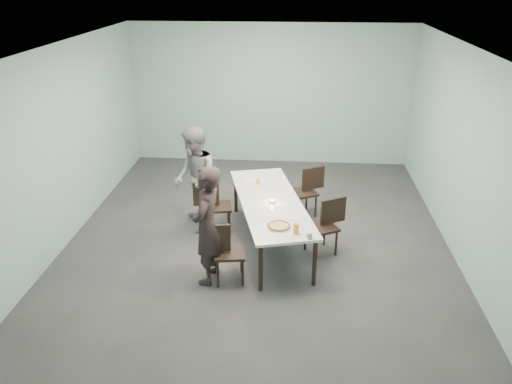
# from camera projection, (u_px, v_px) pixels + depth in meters

# --- Properties ---
(ground) EXTENTS (7.00, 7.00, 0.00)m
(ground) POSITION_uv_depth(u_px,v_px,m) (258.00, 236.00, 8.14)
(ground) COLOR #333335
(ground) RESTS_ON ground
(room_shell) EXTENTS (6.02, 7.02, 3.01)m
(room_shell) POSITION_uv_depth(u_px,v_px,m) (259.00, 115.00, 7.31)
(room_shell) COLOR #90B6B3
(room_shell) RESTS_ON ground
(table) EXTENTS (1.52, 2.74, 0.75)m
(table) POSITION_uv_depth(u_px,v_px,m) (270.00, 204.00, 7.63)
(table) COLOR white
(table) RESTS_ON ground
(chair_near_left) EXTENTS (0.64, 0.48, 0.87)m
(chair_near_left) POSITION_uv_depth(u_px,v_px,m) (223.00, 249.00, 6.79)
(chair_near_left) COLOR black
(chair_near_left) RESTS_ON ground
(chair_far_left) EXTENTS (0.64, 0.49, 0.87)m
(chair_far_left) POSITION_uv_depth(u_px,v_px,m) (213.00, 203.00, 8.11)
(chair_far_left) COLOR black
(chair_far_left) RESTS_ON ground
(chair_near_right) EXTENTS (0.65, 0.57, 0.87)m
(chair_near_right) POSITION_uv_depth(u_px,v_px,m) (326.00, 222.00, 7.50)
(chair_near_right) COLOR black
(chair_near_right) RESTS_ON ground
(chair_far_right) EXTENTS (0.65, 0.57, 0.87)m
(chair_far_right) POSITION_uv_depth(u_px,v_px,m) (307.00, 188.00, 8.66)
(chair_far_right) COLOR black
(chair_far_right) RESTS_ON ground
(diner_near) EXTENTS (0.48, 0.66, 1.69)m
(diner_near) POSITION_uv_depth(u_px,v_px,m) (207.00, 226.00, 6.67)
(diner_near) COLOR black
(diner_near) RESTS_ON ground
(diner_far) EXTENTS (0.91, 1.02, 1.73)m
(diner_far) POSITION_uv_depth(u_px,v_px,m) (195.00, 180.00, 8.07)
(diner_far) COLOR gray
(diner_far) RESTS_ON ground
(pizza) EXTENTS (0.34, 0.34, 0.04)m
(pizza) POSITION_uv_depth(u_px,v_px,m) (279.00, 226.00, 6.82)
(pizza) COLOR white
(pizza) RESTS_ON table
(side_plate) EXTENTS (0.18, 0.18, 0.01)m
(side_plate) POSITION_uv_depth(u_px,v_px,m) (291.00, 217.00, 7.08)
(side_plate) COLOR white
(side_plate) RESTS_ON table
(beer_glass) EXTENTS (0.08, 0.08, 0.15)m
(beer_glass) POSITION_uv_depth(u_px,v_px,m) (296.00, 229.00, 6.63)
(beer_glass) COLOR orange
(beer_glass) RESTS_ON table
(water_tumbler) EXTENTS (0.08, 0.08, 0.09)m
(water_tumbler) POSITION_uv_depth(u_px,v_px,m) (309.00, 235.00, 6.52)
(water_tumbler) COLOR silver
(water_tumbler) RESTS_ON table
(tealight) EXTENTS (0.06, 0.06, 0.05)m
(tealight) POSITION_uv_depth(u_px,v_px,m) (272.00, 202.00, 7.53)
(tealight) COLOR silver
(tealight) RESTS_ON table
(amber_tumbler) EXTENTS (0.07, 0.07, 0.08)m
(amber_tumbler) POSITION_uv_depth(u_px,v_px,m) (258.00, 181.00, 8.19)
(amber_tumbler) COLOR orange
(amber_tumbler) RESTS_ON table
(menu) EXTENTS (0.35, 0.29, 0.01)m
(menu) POSITION_uv_depth(u_px,v_px,m) (252.00, 181.00, 8.32)
(menu) COLOR silver
(menu) RESTS_ON table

